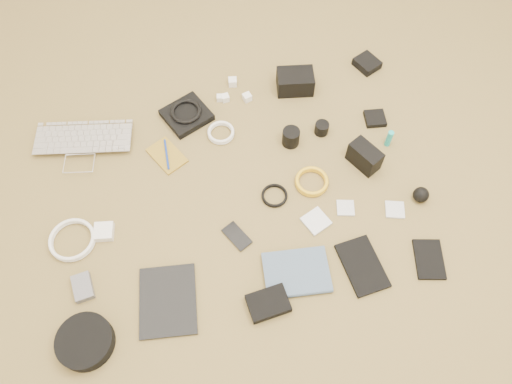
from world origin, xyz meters
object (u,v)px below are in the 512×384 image
object	(u,v)px
headphone_case	(85,342)
paperback	(301,296)
tablet	(168,301)
laptop	(82,150)
phone	(237,236)
dslr_camera	(295,82)

from	to	relation	value
headphone_case	paperback	bearing A→B (deg)	-4.79
tablet	headphone_case	bearing A→B (deg)	-156.83
headphone_case	paperback	xyz separation A→B (m)	(0.69, -0.06, -0.01)
laptop	phone	xyz separation A→B (m)	(0.47, -0.52, -0.01)
laptop	phone	bearing A→B (deg)	-33.26
phone	headphone_case	world-z (taller)	headphone_case
tablet	phone	xyz separation A→B (m)	(0.28, 0.15, -0.00)
laptop	paperback	xyz separation A→B (m)	(0.61, -0.79, -0.00)
dslr_camera	phone	bearing A→B (deg)	-112.33
headphone_case	paperback	size ratio (longest dim) A/B	0.81
laptop	headphone_case	bearing A→B (deg)	-81.90
dslr_camera	tablet	world-z (taller)	dslr_camera
laptop	dslr_camera	distance (m)	0.89
laptop	phone	distance (m)	0.70
tablet	laptop	bearing A→B (deg)	116.60
paperback	laptop	bearing A→B (deg)	47.69
tablet	headphone_case	size ratio (longest dim) A/B	1.35
laptop	dslr_camera	size ratio (longest dim) A/B	2.53
laptop	tablet	xyz separation A→B (m)	(0.19, -0.67, -0.01)
phone	paperback	world-z (taller)	paperback
dslr_camera	tablet	bearing A→B (deg)	-120.06
tablet	paperback	bearing A→B (deg)	-4.41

